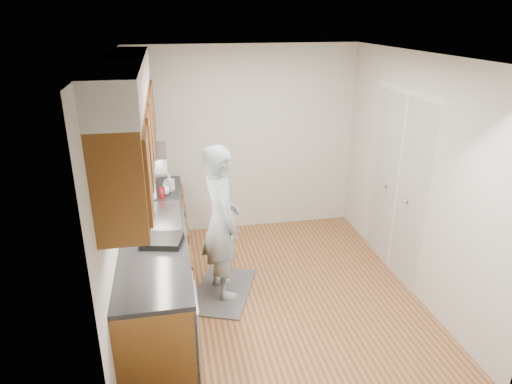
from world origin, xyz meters
TOP-DOWN VIEW (x-y plane):
  - floor at (0.00, 0.00)m, footprint 3.50×3.50m
  - ceiling at (0.00, 0.00)m, footprint 3.50×3.50m
  - wall_left at (-1.50, 0.00)m, footprint 0.02×3.50m
  - wall_right at (1.50, 0.00)m, footprint 0.02×3.50m
  - wall_back at (0.00, 1.75)m, footprint 3.00×0.02m
  - counter at (-1.20, -0.00)m, footprint 0.64×2.80m
  - upper_cabinets at (-1.33, 0.05)m, footprint 0.47×2.80m
  - closet_door at (1.49, 0.30)m, footprint 0.02×1.22m
  - floor_mat at (-0.53, 0.15)m, footprint 0.87×1.10m
  - person at (-0.53, 0.15)m, footprint 0.58×0.74m
  - soap_bottle_a at (-1.22, 0.68)m, footprint 0.12×0.12m
  - soap_bottle_b at (-1.03, 0.91)m, footprint 0.12×0.12m
  - soap_bottle_c at (-1.09, 0.79)m, footprint 0.16×0.16m
  - soda_can at (-1.12, 0.69)m, footprint 0.08×0.08m
  - dish_rack at (-1.13, -0.40)m, footprint 0.40×0.36m

SIDE VIEW (x-z plane):
  - floor at x=0.00m, z-range 0.00..0.00m
  - floor_mat at x=-0.53m, z-range 0.00..0.02m
  - counter at x=-1.20m, z-range -0.16..1.14m
  - person at x=-0.53m, z-range 0.02..1.89m
  - dish_rack at x=-1.13m, z-range 0.94..0.99m
  - soda_can at x=-1.12m, z-range 0.94..1.06m
  - soap_bottle_c at x=-1.09m, z-range 0.94..1.09m
  - closet_door at x=1.49m, z-range 0.00..2.05m
  - soap_bottle_b at x=-1.03m, z-range 0.94..1.14m
  - soap_bottle_a at x=-1.22m, z-range 0.94..1.20m
  - wall_left at x=-1.50m, z-range 0.00..2.50m
  - wall_right at x=1.50m, z-range 0.00..2.50m
  - wall_back at x=0.00m, z-range 0.00..2.50m
  - upper_cabinets at x=-1.33m, z-range 1.34..2.55m
  - ceiling at x=0.00m, z-range 2.50..2.50m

